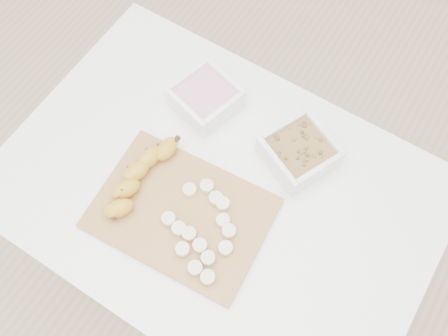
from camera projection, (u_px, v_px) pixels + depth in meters
The scene contains 7 objects.
ground at pixel (220, 267), 1.83m from camera, with size 3.50×3.50×0.00m, color #C6AD89.
table at pixel (218, 204), 1.24m from camera, with size 1.00×0.70×0.75m.
bowl_yogurt at pixel (206, 98), 1.22m from camera, with size 0.17×0.17×0.07m.
bowl_granola at pixel (299, 152), 1.16m from camera, with size 0.19×0.19×0.07m.
cutting_board at pixel (181, 213), 1.12m from camera, with size 0.38×0.27×0.01m, color #A77842.
banana at pixel (139, 178), 1.13m from camera, with size 0.06×0.23×0.04m, color #B8871F, non-canonical shape.
banana_slices at pixel (203, 230), 1.09m from camera, with size 0.18×0.20×0.02m.
Camera 1 is at (0.25, -0.37, 1.82)m, focal length 40.00 mm.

